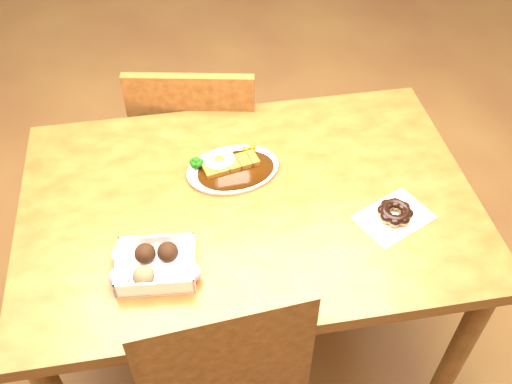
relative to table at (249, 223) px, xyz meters
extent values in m
plane|color=brown|center=(0.00, 0.00, -0.65)|extent=(6.00, 6.00, 0.00)
cube|color=#4D2B0F|center=(0.00, 0.00, 0.08)|extent=(1.20, 0.80, 0.04)
cylinder|color=#4D2B0F|center=(0.54, -0.34, -0.30)|extent=(0.06, 0.06, 0.71)
cylinder|color=#4D2B0F|center=(-0.54, 0.34, -0.30)|extent=(0.06, 0.06, 0.71)
cylinder|color=#4D2B0F|center=(0.54, 0.34, -0.30)|extent=(0.06, 0.06, 0.71)
cube|color=#4D2B0F|center=(-0.08, 0.60, -0.22)|extent=(0.49, 0.49, 0.04)
cylinder|color=#4D2B0F|center=(0.12, 0.73, -0.45)|extent=(0.04, 0.04, 0.41)
cylinder|color=#4D2B0F|center=(-0.22, 0.80, -0.45)|extent=(0.04, 0.04, 0.41)
cylinder|color=#4D2B0F|center=(0.05, 0.40, -0.45)|extent=(0.04, 0.04, 0.41)
cylinder|color=#4D2B0F|center=(-0.28, 0.47, -0.45)|extent=(0.04, 0.04, 0.41)
cube|color=#4D2B0F|center=(-0.12, 0.41, 0.02)|extent=(0.40, 0.11, 0.40)
cube|color=#4D2B0F|center=(-0.12, -0.41, 0.02)|extent=(0.40, 0.06, 0.40)
ellipsoid|color=white|center=(-0.03, 0.11, 0.10)|extent=(0.28, 0.22, 0.01)
ellipsoid|color=black|center=(-0.02, 0.10, 0.11)|extent=(0.23, 0.18, 0.01)
cube|color=#6B380C|center=(-0.03, 0.12, 0.12)|extent=(0.16, 0.09, 0.02)
ellipsoid|color=white|center=(-0.06, 0.13, 0.13)|extent=(0.10, 0.09, 0.01)
ellipsoid|color=#FFB214|center=(-0.06, 0.13, 0.13)|extent=(0.03, 0.03, 0.02)
cube|color=white|center=(-0.25, -0.19, 0.12)|extent=(0.19, 0.16, 0.05)
ellipsoid|color=pink|center=(-0.33, -0.22, 0.13)|extent=(0.05, 0.05, 0.05)
ellipsoid|color=black|center=(-0.28, -0.22, 0.13)|extent=(0.05, 0.05, 0.05)
ellipsoid|color=beige|center=(-0.23, -0.23, 0.13)|extent=(0.05, 0.05, 0.05)
ellipsoid|color=pink|center=(-0.17, -0.23, 0.13)|extent=(0.05, 0.05, 0.05)
ellipsoid|color=beige|center=(-0.33, -0.15, 0.13)|extent=(0.05, 0.05, 0.05)
ellipsoid|color=black|center=(-0.27, -0.16, 0.13)|extent=(0.05, 0.05, 0.05)
ellipsoid|color=black|center=(-0.22, -0.16, 0.13)|extent=(0.05, 0.05, 0.05)
cube|color=silver|center=(0.36, -0.13, 0.10)|extent=(0.22, 0.19, 0.00)
torus|color=olive|center=(0.36, -0.13, 0.12)|extent=(0.12, 0.12, 0.03)
torus|color=black|center=(0.36, -0.13, 0.12)|extent=(0.11, 0.11, 0.02)
camera|label=1|loc=(-0.15, -1.02, 1.20)|focal=40.00mm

